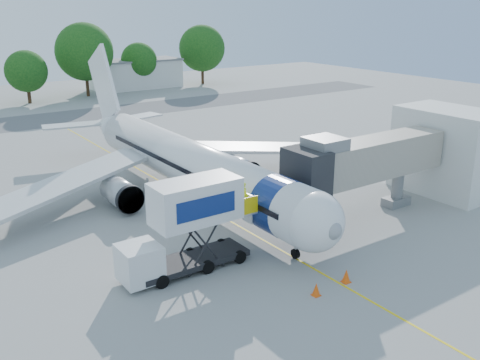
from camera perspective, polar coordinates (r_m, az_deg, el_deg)
ground at (r=40.85m, az=-2.80°, el=-3.43°), size 160.00×160.00×0.00m
guidance_line at (r=40.85m, az=-2.80°, el=-3.43°), size 0.15×70.00×0.01m
taxiway_strip at (r=78.35m, az=-19.52°, el=6.12°), size 120.00×10.00×0.01m
aircraft at (r=43.25m, az=-5.77°, el=1.87°), size 34.17×37.73×11.35m
jet_bridge at (r=39.23m, az=12.63°, el=1.92°), size 13.90×3.20×6.60m
terminal_stub at (r=47.52m, az=21.23°, el=2.89°), size 5.00×8.00×7.00m
catering_hiloader at (r=31.28m, az=-5.75°, el=-5.05°), size 8.50×2.44×5.50m
ground_tug at (r=29.92m, az=17.08°, el=-11.10°), size 4.25×2.78×1.57m
safety_cone_a at (r=29.86m, az=8.13°, el=-11.50°), size 0.47×0.47×0.75m
safety_cone_b at (r=31.42m, az=11.26°, el=-10.02°), size 0.51×0.51×0.80m
outbuilding_right at (r=103.93m, az=-10.99°, el=11.08°), size 16.40×7.40×5.30m
tree_d at (r=91.90m, az=-21.85°, el=10.71°), size 6.52×6.52×8.31m
tree_e at (r=95.75m, az=-16.26°, el=13.00°), size 9.63×9.63×12.28m
tree_f at (r=102.41m, az=-10.72°, el=12.38°), size 6.63×6.63×8.46m
tree_g at (r=107.14m, az=-4.08°, el=13.84°), size 8.91×8.91×11.36m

